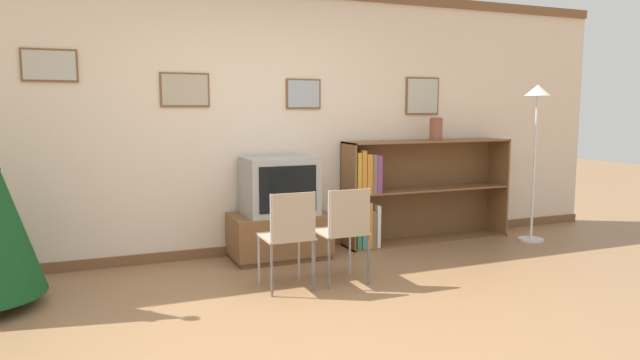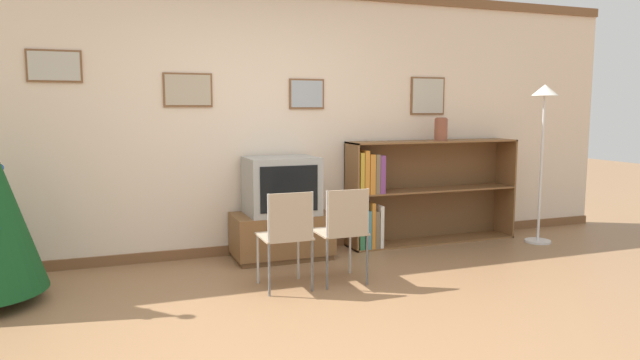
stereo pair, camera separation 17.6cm
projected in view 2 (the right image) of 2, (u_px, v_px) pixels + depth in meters
ground_plane at (331, 325)px, 3.92m from camera, size 24.00×24.00×0.00m
wall_back at (253, 121)px, 5.75m from camera, size 8.73×0.11×2.70m
tv_console at (282, 236)px, 5.64m from camera, size 0.96×0.54×0.45m
television at (281, 186)px, 5.57m from camera, size 0.69×0.53×0.56m
folding_chair_left at (287, 234)px, 4.60m from camera, size 0.40×0.40×0.82m
folding_chair_right at (343, 229)px, 4.77m from camera, size 0.40×0.40×0.82m
bookshelf at (406, 194)px, 6.21m from camera, size 1.97×0.36×1.13m
vase at (441, 129)px, 6.19m from camera, size 0.14×0.14×0.25m
standing_lamp at (543, 122)px, 6.16m from camera, size 0.28×0.28×1.73m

